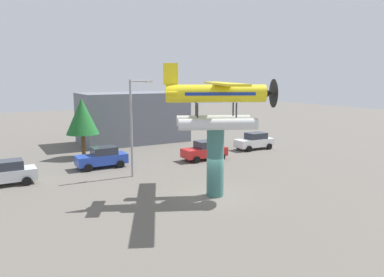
{
  "coord_description": "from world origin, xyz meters",
  "views": [
    {
      "loc": [
        -12.87,
        -19.53,
        7.58
      ],
      "look_at": [
        0.0,
        3.0,
        3.32
      ],
      "focal_mm": 35.04,
      "sensor_mm": 36.0,
      "label": 1
    }
  ],
  "objects_px": {
    "car_near_silver": "(5,173)",
    "car_far_red": "(205,150)",
    "display_pedestal": "(215,162)",
    "storefront_building": "(133,117)",
    "car_distant_white": "(254,141)",
    "car_mid_blue": "(102,157)",
    "floatplane_monument": "(218,101)",
    "streetlight_primary": "(134,121)",
    "tree_east": "(82,117)"
  },
  "relations": [
    {
      "from": "car_near_silver",
      "to": "car_far_red",
      "type": "xyz_separation_m",
      "value": [
        16.65,
        0.05,
        0.0
      ]
    },
    {
      "from": "display_pedestal",
      "to": "storefront_building",
      "type": "xyz_separation_m",
      "value": [
        2.84,
        22.0,
        0.68
      ]
    },
    {
      "from": "car_near_silver",
      "to": "car_distant_white",
      "type": "bearing_deg",
      "value": -175.71
    },
    {
      "from": "car_near_silver",
      "to": "car_distant_white",
      "type": "height_order",
      "value": "same"
    },
    {
      "from": "car_mid_blue",
      "to": "car_distant_white",
      "type": "height_order",
      "value": "same"
    },
    {
      "from": "floatplane_monument",
      "to": "car_mid_blue",
      "type": "bearing_deg",
      "value": 135.41
    },
    {
      "from": "car_far_red",
      "to": "storefront_building",
      "type": "xyz_separation_m",
      "value": [
        -2.21,
        12.58,
        2.02
      ]
    },
    {
      "from": "display_pedestal",
      "to": "storefront_building",
      "type": "distance_m",
      "value": 22.19
    },
    {
      "from": "display_pedestal",
      "to": "car_mid_blue",
      "type": "height_order",
      "value": "display_pedestal"
    },
    {
      "from": "floatplane_monument",
      "to": "display_pedestal",
      "type": "bearing_deg",
      "value": -180.0
    },
    {
      "from": "car_mid_blue",
      "to": "streetlight_primary",
      "type": "relative_size",
      "value": 0.57
    },
    {
      "from": "storefront_building",
      "to": "tree_east",
      "type": "distance_m",
      "value": 9.53
    },
    {
      "from": "streetlight_primary",
      "to": "storefront_building",
      "type": "xyz_separation_m",
      "value": [
        5.57,
        14.88,
        -1.43
      ]
    },
    {
      "from": "car_mid_blue",
      "to": "car_far_red",
      "type": "relative_size",
      "value": 1.0
    },
    {
      "from": "car_near_silver",
      "to": "storefront_building",
      "type": "bearing_deg",
      "value": -138.83
    },
    {
      "from": "display_pedestal",
      "to": "floatplane_monument",
      "type": "distance_m",
      "value": 3.89
    },
    {
      "from": "car_near_silver",
      "to": "storefront_building",
      "type": "xyz_separation_m",
      "value": [
        14.44,
        12.63,
        2.02
      ]
    },
    {
      "from": "floatplane_monument",
      "to": "car_far_red",
      "type": "distance_m",
      "value": 11.89
    },
    {
      "from": "car_distant_white",
      "to": "car_near_silver",
      "type": "bearing_deg",
      "value": 4.29
    },
    {
      "from": "streetlight_primary",
      "to": "tree_east",
      "type": "height_order",
      "value": "streetlight_primary"
    },
    {
      "from": "car_far_red",
      "to": "car_distant_white",
      "type": "height_order",
      "value": "same"
    },
    {
      "from": "car_far_red",
      "to": "floatplane_monument",
      "type": "bearing_deg",
      "value": 62.51
    },
    {
      "from": "floatplane_monument",
      "to": "streetlight_primary",
      "type": "relative_size",
      "value": 1.34
    },
    {
      "from": "car_near_silver",
      "to": "streetlight_primary",
      "type": "xyz_separation_m",
      "value": [
        8.87,
        -2.25,
        3.44
      ]
    },
    {
      "from": "floatplane_monument",
      "to": "car_near_silver",
      "type": "height_order",
      "value": "floatplane_monument"
    },
    {
      "from": "car_distant_white",
      "to": "storefront_building",
      "type": "height_order",
      "value": "storefront_building"
    },
    {
      "from": "display_pedestal",
      "to": "car_far_red",
      "type": "height_order",
      "value": "display_pedestal"
    },
    {
      "from": "display_pedestal",
      "to": "streetlight_primary",
      "type": "distance_m",
      "value": 7.91
    },
    {
      "from": "display_pedestal",
      "to": "car_distant_white",
      "type": "bearing_deg",
      "value": 42.21
    },
    {
      "from": "floatplane_monument",
      "to": "car_near_silver",
      "type": "xyz_separation_m",
      "value": [
        -11.72,
        9.42,
        -5.22
      ]
    },
    {
      "from": "car_distant_white",
      "to": "storefront_building",
      "type": "distance_m",
      "value": 14.53
    },
    {
      "from": "floatplane_monument",
      "to": "car_mid_blue",
      "type": "height_order",
      "value": "floatplane_monument"
    },
    {
      "from": "streetlight_primary",
      "to": "storefront_building",
      "type": "distance_m",
      "value": 15.95
    },
    {
      "from": "car_mid_blue",
      "to": "storefront_building",
      "type": "bearing_deg",
      "value": -122.6
    },
    {
      "from": "tree_east",
      "to": "car_distant_white",
      "type": "bearing_deg",
      "value": -16.02
    },
    {
      "from": "streetlight_primary",
      "to": "storefront_building",
      "type": "relative_size",
      "value": 0.62
    },
    {
      "from": "streetlight_primary",
      "to": "storefront_building",
      "type": "height_order",
      "value": "streetlight_primary"
    },
    {
      "from": "floatplane_monument",
      "to": "tree_east",
      "type": "height_order",
      "value": "floatplane_monument"
    },
    {
      "from": "car_mid_blue",
      "to": "tree_east",
      "type": "xyz_separation_m",
      "value": [
        -0.36,
        4.86,
        3.04
      ]
    },
    {
      "from": "streetlight_primary",
      "to": "car_near_silver",
      "type": "bearing_deg",
      "value": 165.77
    },
    {
      "from": "display_pedestal",
      "to": "car_near_silver",
      "type": "height_order",
      "value": "display_pedestal"
    },
    {
      "from": "car_far_red",
      "to": "streetlight_primary",
      "type": "bearing_deg",
      "value": 16.47
    },
    {
      "from": "car_near_silver",
      "to": "tree_east",
      "type": "height_order",
      "value": "tree_east"
    },
    {
      "from": "display_pedestal",
      "to": "car_far_red",
      "type": "relative_size",
      "value": 1.05
    },
    {
      "from": "storefront_building",
      "to": "car_mid_blue",
      "type": "bearing_deg",
      "value": -122.6
    },
    {
      "from": "streetlight_primary",
      "to": "display_pedestal",
      "type": "bearing_deg",
      "value": -69.0
    },
    {
      "from": "display_pedestal",
      "to": "car_distant_white",
      "type": "distance_m",
      "value": 16.67
    },
    {
      "from": "floatplane_monument",
      "to": "car_far_red",
      "type": "height_order",
      "value": "floatplane_monument"
    },
    {
      "from": "car_distant_white",
      "to": "streetlight_primary",
      "type": "height_order",
      "value": "streetlight_primary"
    },
    {
      "from": "car_near_silver",
      "to": "car_mid_blue",
      "type": "relative_size",
      "value": 1.0
    }
  ]
}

